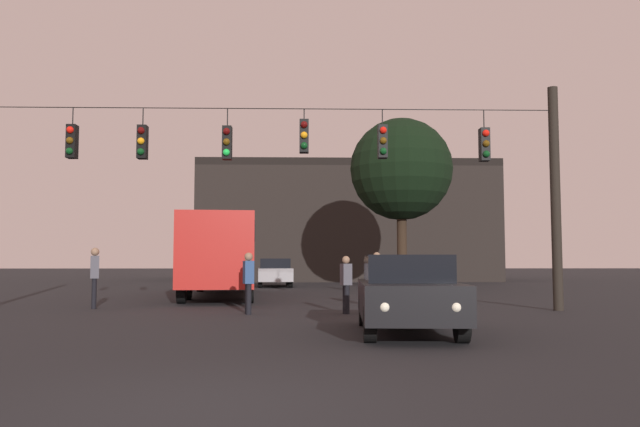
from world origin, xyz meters
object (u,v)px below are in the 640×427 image
car_far_left (275,272)px  pedestrian_far_side (248,279)px  pedestrian_crossing_left (95,274)px  pedestrian_crossing_center (434,276)px  car_near_right (407,292)px  pedestrian_trailing (377,276)px  pedestrian_near_bus (346,281)px  pedestrian_crossing_right (248,279)px  tree_left_silhouette (401,170)px  city_bus (222,249)px

car_far_left → pedestrian_far_side: pedestrian_far_side is taller
pedestrian_crossing_left → pedestrian_crossing_center: 10.49m
car_near_right → pedestrian_crossing_left: size_ratio=2.47×
car_near_right → pedestrian_trailing: (0.21, 6.83, 0.15)m
pedestrian_near_bus → pedestrian_far_side: (-2.78, 2.02, -0.01)m
pedestrian_crossing_center → pedestrian_crossing_right: 6.69m
pedestrian_crossing_center → pedestrian_near_bus: pedestrian_crossing_center is taller
pedestrian_crossing_center → tree_left_silhouette: tree_left_silhouette is taller
car_far_left → pedestrian_near_bus: pedestrian_near_bus is taller
pedestrian_near_bus → pedestrian_trailing: 2.56m
car_far_left → pedestrian_trailing: pedestrian_trailing is taller
city_bus → pedestrian_far_side: bearing=-75.7°
pedestrian_near_bus → pedestrian_trailing: bearing=64.6°
pedestrian_crossing_center → pedestrian_near_bus: 4.62m
pedestrian_crossing_right → tree_left_silhouette: 16.50m
car_near_right → pedestrian_far_side: (-3.67, 6.54, 0.06)m
pedestrian_far_side → tree_left_silhouette: 14.79m
pedestrian_trailing → pedestrian_far_side: bearing=-175.7°
pedestrian_crossing_right → tree_left_silhouette: bearing=66.3°
pedestrian_crossing_left → pedestrian_crossing_center: pedestrian_crossing_left is taller
car_near_right → pedestrian_near_bus: 4.61m
car_far_left → pedestrian_crossing_left: 16.33m
pedestrian_crossing_left → tree_left_silhouette: size_ratio=0.21×
pedestrian_crossing_left → pedestrian_crossing_right: (4.72, -2.09, -0.11)m
car_far_left → pedestrian_crossing_center: bearing=-67.9°
pedestrian_crossing_center → pedestrian_crossing_right: size_ratio=0.99×
car_far_left → pedestrian_crossing_right: bearing=-89.6°
city_bus → car_far_left: size_ratio=2.52×
pedestrian_far_side → tree_left_silhouette: size_ratio=0.18×
pedestrian_crossing_center → pedestrian_trailing: 2.29m
pedestrian_crossing_center → pedestrian_trailing: size_ratio=0.97×
tree_left_silhouette → pedestrian_crossing_right: bearing=-113.7°
pedestrian_far_side → car_far_left: bearing=89.7°
city_bus → pedestrian_crossing_right: size_ratio=6.88×
pedestrian_crossing_center → tree_left_silhouette: (0.66, 10.84, 5.03)m
city_bus → pedestrian_far_side: 6.65m
city_bus → car_far_left: 9.48m
car_near_right → car_far_left: size_ratio=1.00×
pedestrian_trailing → pedestrian_crossing_center: bearing=29.9°
pedestrian_far_side → tree_left_silhouette: (6.52, 12.26, 5.09)m
pedestrian_crossing_right → tree_left_silhouette: tree_left_silhouette is taller
pedestrian_near_bus → car_near_right: bearing=-78.9°
car_far_left → pedestrian_near_bus: 17.86m
pedestrian_crossing_left → pedestrian_crossing_right: size_ratio=1.10×
pedestrian_trailing → tree_left_silhouette: (2.64, 11.97, 5.00)m
pedestrian_trailing → city_bus: bearing=132.1°
pedestrian_crossing_left → pedestrian_near_bus: 7.58m
car_near_right → pedestrian_trailing: 6.84m
pedestrian_far_side → pedestrian_crossing_center: bearing=13.7°
car_near_right → pedestrian_crossing_right: 5.63m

